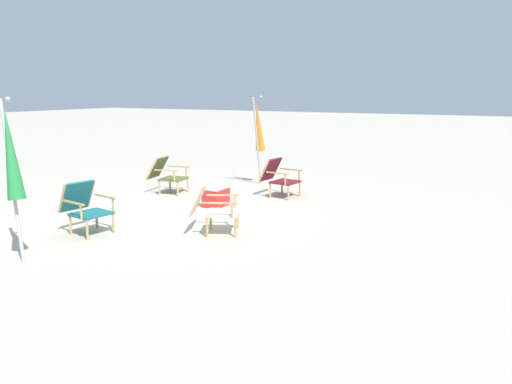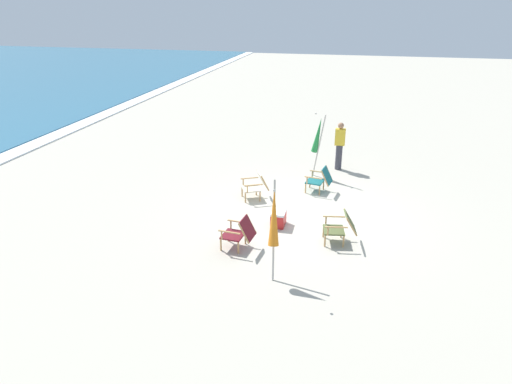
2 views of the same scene
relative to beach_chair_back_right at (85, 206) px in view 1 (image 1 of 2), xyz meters
name	(u,v)px [view 1 (image 1 of 2)]	position (x,y,z in m)	size (l,w,h in m)	color
ground_plane	(164,211)	(-1.66, 0.19, -0.43)	(80.00, 80.00, 0.00)	#B7AF9E
beach_chair_back_right	(85,206)	(0.00, 0.00, 0.00)	(0.69, 0.82, 0.79)	#196066
beach_chair_back_left	(212,206)	(-0.90, 1.76, 0.00)	(0.84, 0.91, 0.80)	beige
beach_chair_mid_center	(278,176)	(-3.84, 1.47, 0.00)	(0.65, 0.79, 0.79)	maroon
beach_chair_front_right	(166,174)	(-3.01, -0.79, 0.00)	(0.69, 0.85, 0.78)	#515B33
umbrella_furled_green	(11,155)	(1.36, 0.26, 0.95)	(0.35, 0.47, 2.10)	#B7B2A8
umbrella_furled_orange	(258,127)	(-4.78, 0.50, 0.92)	(0.68, 0.31, 2.05)	#B7B2A8
cooler_box	(216,196)	(-2.47, 0.82, -0.22)	(0.49, 0.35, 0.40)	red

